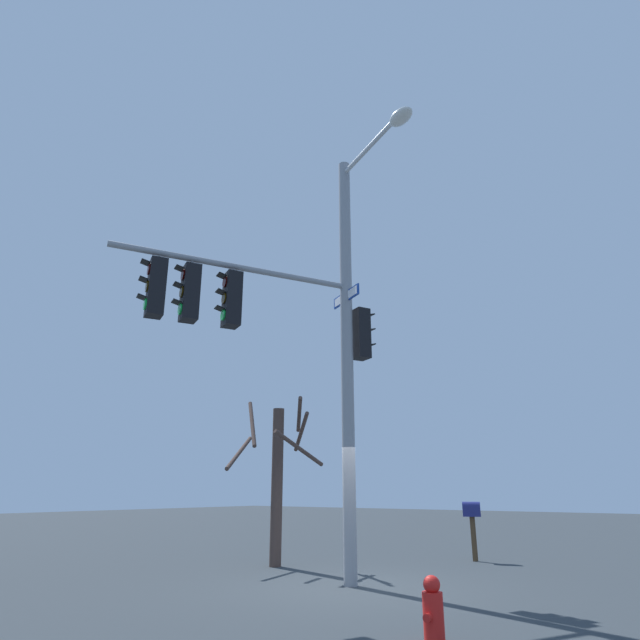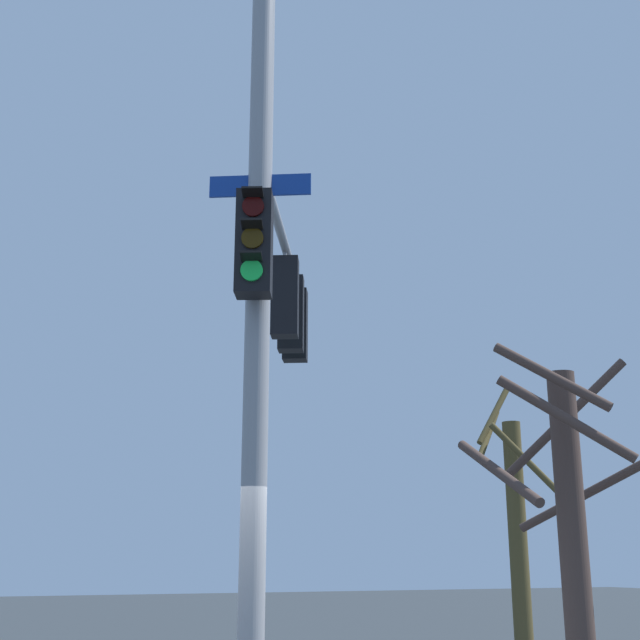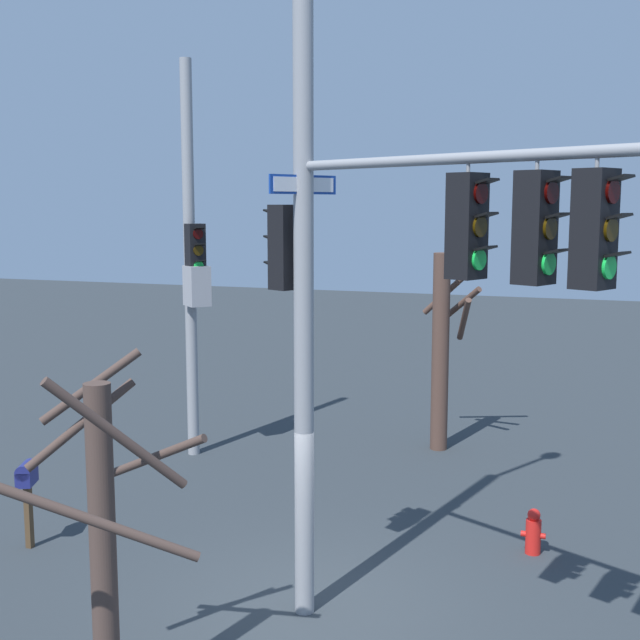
% 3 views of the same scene
% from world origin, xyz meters
% --- Properties ---
extents(main_signal_pole_assembly, '(5.02, 4.73, 9.02)m').
position_xyz_m(main_signal_pole_assembly, '(0.90, -0.57, 5.08)').
color(main_signal_pole_assembly, gray).
rests_on(main_signal_pole_assembly, ground).
extents(bare_tree_behind_pole, '(1.64, 1.39, 5.30)m').
position_xyz_m(bare_tree_behind_pole, '(6.02, -7.72, 2.46)').
color(bare_tree_behind_pole, brown).
rests_on(bare_tree_behind_pole, ground).
extents(bare_tree_across_street, '(2.25, 2.29, 3.91)m').
position_xyz_m(bare_tree_across_street, '(-1.27, -3.03, 2.08)').
color(bare_tree_across_street, '#493731').
rests_on(bare_tree_across_street, ground).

